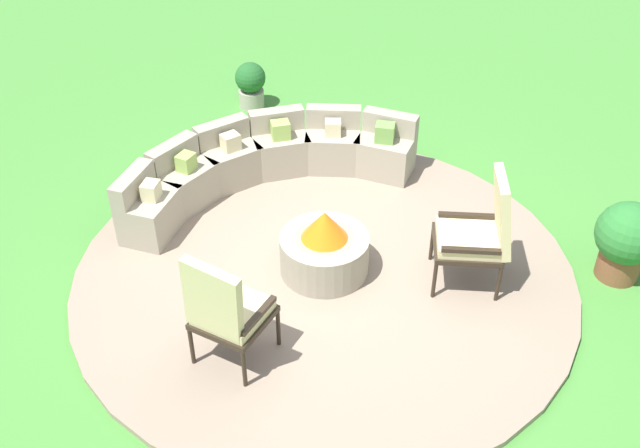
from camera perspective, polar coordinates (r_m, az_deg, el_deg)
name	(u,v)px	position (r m, az deg, el deg)	size (l,w,h in m)	color
ground_plane	(324,274)	(7.04, 0.33, -3.89)	(24.00, 24.00, 0.00)	#478C38
patio_circle	(324,272)	(7.02, 0.33, -3.70)	(4.68, 4.68, 0.06)	gray
fire_pit	(324,249)	(6.83, 0.34, -1.91)	(0.83, 0.83, 0.66)	#9E937F
curved_stone_bench	(263,164)	(7.98, -4.37, 4.63)	(3.27, 1.51, 0.67)	#9E937F
lounge_chair_front_left	(225,309)	(5.82, -7.26, -6.51)	(0.76, 0.78, 1.13)	#2D2319
lounge_chair_front_right	(480,230)	(6.68, 12.21, -0.49)	(0.77, 0.71, 1.14)	#2D2319
potted_plant_1	(626,239)	(7.31, 22.45, -1.05)	(0.59, 0.59, 0.79)	brown
potted_plant_2	(251,84)	(9.69, -5.34, 10.67)	(0.39, 0.39, 0.60)	#A89E8E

